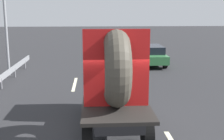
% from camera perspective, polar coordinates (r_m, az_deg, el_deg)
% --- Properties ---
extents(ground_plane, '(120.00, 120.00, 0.00)m').
position_cam_1_polar(ground_plane, '(10.05, 0.26, -11.20)').
color(ground_plane, '#28282B').
extents(flatbed_truck, '(2.02, 4.71, 3.37)m').
position_cam_1_polar(flatbed_truck, '(9.90, 0.23, -1.33)').
color(flatbed_truck, black).
rests_on(flatbed_truck, ground_plane).
extents(distant_sedan, '(1.82, 4.26, 1.39)m').
position_cam_1_polar(distant_sedan, '(21.21, 7.33, 3.00)').
color(distant_sedan, black).
rests_on(distant_sedan, ground_plane).
extents(traffic_light, '(0.42, 0.36, 5.93)m').
position_cam_1_polar(traffic_light, '(18.42, -20.03, 10.82)').
color(traffic_light, gray).
rests_on(traffic_light, ground_plane).
extents(guardrail, '(0.10, 10.44, 0.71)m').
position_cam_1_polar(guardrail, '(16.85, -19.43, -0.59)').
color(guardrail, gray).
rests_on(guardrail, ground_plane).
extents(lane_dash_left_far, '(0.16, 2.90, 0.01)m').
position_cam_1_polar(lane_dash_left_far, '(15.80, -7.23, -2.72)').
color(lane_dash_left_far, beige).
rests_on(lane_dash_left_far, ground_plane).
extents(lane_dash_right_far, '(0.16, 2.31, 0.01)m').
position_cam_1_polar(lane_dash_right_far, '(15.65, 5.07, -2.81)').
color(lane_dash_right_far, beige).
rests_on(lane_dash_right_far, ground_plane).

